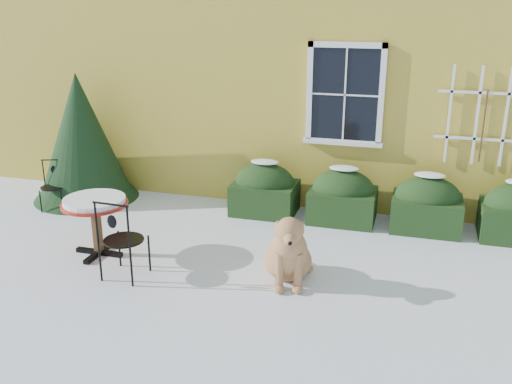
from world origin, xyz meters
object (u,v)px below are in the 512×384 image
(patio_chair_near, at_px, (122,239))
(evergreen_shrub, at_px, (83,149))
(dog, at_px, (288,253))
(bistro_table, at_px, (95,208))
(patio_chair_far, at_px, (53,185))

(patio_chair_near, bearing_deg, evergreen_shrub, -47.50)
(patio_chair_near, distance_m, dog, 2.12)
(dog, bearing_deg, bistro_table, 164.49)
(evergreen_shrub, relative_size, bistro_table, 2.47)
(evergreen_shrub, xyz_separation_m, patio_chair_far, (-0.22, -0.64, -0.48))
(patio_chair_near, relative_size, dog, 0.98)
(evergreen_shrub, relative_size, patio_chair_near, 2.07)
(evergreen_shrub, height_order, patio_chair_far, evergreen_shrub)
(patio_chair_near, xyz_separation_m, dog, (2.06, 0.48, -0.15))
(patio_chair_far, bearing_deg, dog, -38.71)
(patio_chair_near, relative_size, patio_chair_far, 1.30)
(bistro_table, height_order, patio_chair_near, patio_chair_near)
(evergreen_shrub, bearing_deg, patio_chair_near, -50.20)
(patio_chair_far, relative_size, dog, 0.76)
(evergreen_shrub, bearing_deg, dog, -26.72)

